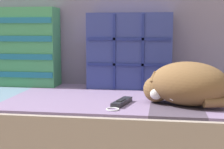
% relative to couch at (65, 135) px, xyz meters
% --- Properties ---
extents(couch, '(2.11, 0.79, 0.39)m').
position_rel_couch_xyz_m(couch, '(0.00, 0.00, 0.00)').
color(couch, '#3D3838').
rests_on(couch, ground_plane).
extents(sofa_backrest, '(2.07, 0.14, 0.49)m').
position_rel_couch_xyz_m(sofa_backrest, '(0.00, 0.32, 0.45)').
color(sofa_backrest, slate).
rests_on(sofa_backrest, couch).
extents(throw_pillow_quilted, '(0.41, 0.14, 0.37)m').
position_rel_couch_xyz_m(throw_pillow_quilted, '(0.28, 0.18, 0.38)').
color(throw_pillow_quilted, navy).
rests_on(throw_pillow_quilted, couch).
extents(throw_pillow_striped, '(0.41, 0.14, 0.40)m').
position_rel_couch_xyz_m(throw_pillow_striped, '(-0.29, 0.18, 0.40)').
color(throw_pillow_striped, '#3D8956').
rests_on(throw_pillow_striped, couch).
extents(sleeping_cat, '(0.36, 0.26, 0.17)m').
position_rel_couch_xyz_m(sleeping_cat, '(0.53, -0.18, 0.28)').
color(sleeping_cat, brown).
rests_on(sleeping_cat, couch).
extents(game_remote_far, '(0.09, 0.20, 0.02)m').
position_rel_couch_xyz_m(game_remote_far, '(0.29, -0.21, 0.21)').
color(game_remote_far, black).
rests_on(game_remote_far, couch).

